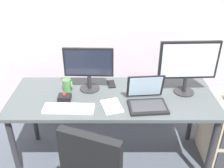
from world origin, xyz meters
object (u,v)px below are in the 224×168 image
Objects in this scene: monitor_main at (187,63)px; trackball_mouse at (64,97)px; cell_phone at (110,84)px; monitor_side at (88,66)px; paper_notepad at (111,106)px; keyboard at (68,108)px; coffee_mug at (67,85)px; laptop at (146,99)px.

monitor_main is 1.09m from trackball_mouse.
monitor_side is at bearing -164.53° from cell_phone.
paper_notepad is (-0.65, -0.23, -0.28)m from monitor_main.
monitor_side is at bearing 66.83° from keyboard.
trackball_mouse is 0.77× the size of cell_phone.
monitor_side is 0.27m from coffee_mug.
coffee_mug reaches higher than paper_notepad.
keyboard is at bearing -79.92° from coffee_mug.
laptop is 2.99× the size of coffee_mug.
laptop is 1.60× the size of paper_notepad.
paper_notepad is at bearing -173.62° from laptop.
laptop is (0.63, 0.08, 0.04)m from keyboard.
laptop reaches higher than coffee_mug.
monitor_main reaches higher than cell_phone.
monitor_side is at bearing 152.46° from laptop.
monitor_main is 4.55× the size of coffee_mug.
monitor_side reaches higher than trackball_mouse.
laptop is (0.49, -0.26, -0.18)m from monitor_side.
coffee_mug reaches higher than cell_phone.
paper_notepad is at bearing 7.20° from keyboard.
cell_phone is (0.39, 0.11, -0.05)m from coffee_mug.
monitor_side is at bearing 41.20° from trackball_mouse.
keyboard is at bearing -113.17° from monitor_side.
paper_notepad is 1.46× the size of cell_phone.
coffee_mug is at bearing -171.96° from cell_phone.
monitor_main is at bearing 15.36° from keyboard.
paper_notepad is at bearing -33.40° from coffee_mug.
monitor_side is 1.06× the size of keyboard.
coffee_mug reaches higher than trackball_mouse.
monitor_side is 0.31m from cell_phone.
keyboard is at bearing -136.73° from cell_phone.
trackball_mouse reaches higher than cell_phone.
cell_phone is at bearing 22.92° from monitor_side.
keyboard is 3.73× the size of coffee_mug.
monitor_main is 0.72m from cell_phone.
monitor_side is 0.42m from keyboard.
keyboard is 1.99× the size of paper_notepad.
cell_phone is at bearing 130.81° from laptop.
cell_phone is (0.34, 0.42, -0.01)m from keyboard.
keyboard is 0.54m from cell_phone.
laptop is 0.30m from paper_notepad.
monitor_main is 0.47m from laptop.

